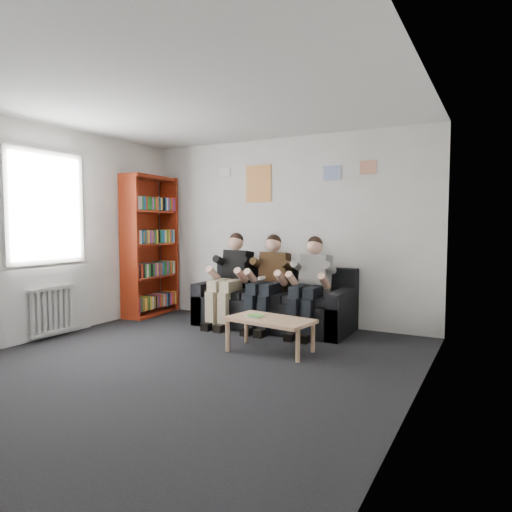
{
  "coord_description": "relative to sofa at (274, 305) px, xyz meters",
  "views": [
    {
      "loc": [
        2.84,
        -3.61,
        1.44
      ],
      "look_at": [
        0.2,
        1.3,
        1.05
      ],
      "focal_mm": 32.0,
      "sensor_mm": 36.0,
      "label": 1
    }
  ],
  "objects": [
    {
      "name": "person_right",
      "position": [
        0.61,
        -0.2,
        0.34
      ],
      "size": [
        0.38,
        0.82,
        1.28
      ],
      "rotation": [
        0.0,
        0.0,
        -0.09
      ],
      "color": "white",
      "rests_on": "sofa"
    },
    {
      "name": "person_left",
      "position": [
        -0.61,
        -0.2,
        0.35
      ],
      "size": [
        0.4,
        0.86,
        1.32
      ],
      "rotation": [
        0.0,
        0.0,
        -0.09
      ],
      "color": "black",
      "rests_on": "sofa"
    },
    {
      "name": "sofa",
      "position": [
        0.0,
        0.0,
        0.0
      ],
      "size": [
        2.18,
        0.89,
        0.84
      ],
      "color": "black",
      "rests_on": "ground"
    },
    {
      "name": "poster_large",
      "position": [
        -0.46,
        0.4,
        1.75
      ],
      "size": [
        0.42,
        0.01,
        0.55
      ],
      "primitive_type": "cube",
      "color": "#EFCB54",
      "rests_on": "room_shell"
    },
    {
      "name": "game_cases",
      "position": [
        0.33,
        -1.19,
        0.09
      ],
      "size": [
        0.18,
        0.15,
        0.03
      ],
      "rotation": [
        0.0,
        0.0,
        0.08
      ],
      "color": "white",
      "rests_on": "coffee_table"
    },
    {
      "name": "radiator",
      "position": [
        -2.21,
        -1.89,
        0.05
      ],
      "size": [
        0.1,
        0.64,
        0.6
      ],
      "color": "silver",
      "rests_on": "ground"
    },
    {
      "name": "poster_pink",
      "position": [
        1.19,
        0.4,
        1.9
      ],
      "size": [
        0.22,
        0.01,
        0.18
      ],
      "primitive_type": "cube",
      "color": "#D94399",
      "rests_on": "room_shell"
    },
    {
      "name": "poster_blue",
      "position": [
        0.69,
        0.4,
        1.85
      ],
      "size": [
        0.25,
        0.01,
        0.2
      ],
      "primitive_type": "cube",
      "color": "#3F6DD7",
      "rests_on": "room_shell"
    },
    {
      "name": "room_shell",
      "position": [
        -0.06,
        -2.09,
        1.05
      ],
      "size": [
        5.0,
        5.0,
        5.0
      ],
      "color": "black",
      "rests_on": "ground"
    },
    {
      "name": "bookshelf",
      "position": [
        -2.12,
        -0.13,
        0.8
      ],
      "size": [
        0.33,
        0.99,
        2.2
      ],
      "rotation": [
        0.0,
        0.0,
        0.09
      ],
      "color": "maroon",
      "rests_on": "ground"
    },
    {
      "name": "person_middle",
      "position": [
        0.0,
        -0.2,
        0.35
      ],
      "size": [
        0.39,
        0.84,
        1.3
      ],
      "rotation": [
        0.0,
        0.0,
        0.06
      ],
      "color": "#4D3019",
      "rests_on": "sofa"
    },
    {
      "name": "coffee_table",
      "position": [
        0.51,
        -1.15,
        0.03
      ],
      "size": [
        0.96,
        0.53,
        0.38
      ],
      "rotation": [
        0.0,
        0.0,
        -0.14
      ],
      "color": "tan",
      "rests_on": "ground"
    },
    {
      "name": "poster_sign",
      "position": [
        -1.06,
        0.4,
        1.95
      ],
      "size": [
        0.2,
        0.01,
        0.14
      ],
      "primitive_type": "cube",
      "color": "white",
      "rests_on": "room_shell"
    },
    {
      "name": "window",
      "position": [
        -2.29,
        -1.89,
        0.73
      ],
      "size": [
        0.05,
        1.3,
        2.36
      ],
      "color": "white",
      "rests_on": "room_shell"
    }
  ]
}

